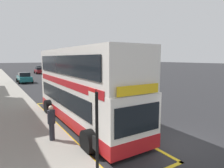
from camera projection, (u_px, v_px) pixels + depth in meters
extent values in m
plane|color=#28282B|center=(36.00, 79.00, 35.73)|extent=(260.00, 260.00, 0.00)
cube|color=white|center=(83.00, 100.00, 11.56)|extent=(2.40, 10.26, 2.30)
cube|color=white|center=(82.00, 65.00, 11.28)|extent=(2.38, 10.05, 1.90)
cube|color=red|center=(83.00, 114.00, 11.68)|extent=(2.42, 10.28, 0.60)
cube|color=#B2191E|center=(82.00, 81.00, 11.40)|extent=(2.43, 9.44, 0.36)
cube|color=black|center=(60.00, 96.00, 11.22)|extent=(0.04, 8.21, 0.90)
cube|color=black|center=(61.00, 65.00, 10.63)|extent=(0.04, 9.03, 1.00)
cube|color=black|center=(138.00, 119.00, 7.20)|extent=(2.11, 0.04, 1.10)
cube|color=yellow|center=(139.00, 90.00, 7.05)|extent=(1.92, 0.04, 0.36)
cylinder|color=black|center=(90.00, 141.00, 7.90)|extent=(0.56, 1.00, 1.00)
cylinder|color=black|center=(139.00, 129.00, 9.25)|extent=(0.56, 1.00, 1.00)
cylinder|color=black|center=(49.00, 107.00, 13.37)|extent=(0.56, 1.00, 1.00)
cylinder|color=black|center=(84.00, 102.00, 14.72)|extent=(0.56, 1.00, 1.00)
cube|color=gold|center=(59.00, 126.00, 11.05)|extent=(0.16, 12.72, 0.01)
cube|color=gold|center=(100.00, 118.00, 12.49)|extent=(0.16, 12.72, 0.01)
cube|color=gold|center=(53.00, 102.00, 17.04)|extent=(2.88, 0.16, 0.01)
cylinder|color=black|center=(97.00, 141.00, 5.44)|extent=(0.09, 0.09, 2.81)
cube|color=silver|center=(92.00, 97.00, 5.49)|extent=(0.05, 0.42, 0.30)
cube|color=red|center=(92.00, 90.00, 5.47)|extent=(0.05, 0.42, 0.10)
cube|color=black|center=(95.00, 143.00, 5.54)|extent=(0.06, 0.28, 0.40)
cube|color=slate|center=(40.00, 69.00, 55.48)|extent=(1.76, 4.20, 0.72)
cube|color=black|center=(40.00, 67.00, 55.31)|extent=(1.52, 1.90, 0.60)
cylinder|color=black|center=(35.00, 70.00, 56.13)|extent=(0.22, 0.60, 0.60)
cylinder|color=black|center=(42.00, 70.00, 57.11)|extent=(0.22, 0.60, 0.60)
cylinder|color=black|center=(37.00, 71.00, 53.94)|extent=(0.22, 0.60, 0.60)
cylinder|color=black|center=(44.00, 70.00, 54.92)|extent=(0.22, 0.60, 0.60)
cube|color=maroon|center=(39.00, 71.00, 47.36)|extent=(1.76, 4.20, 0.72)
cube|color=black|center=(39.00, 68.00, 47.19)|extent=(1.52, 1.90, 0.60)
cylinder|color=black|center=(34.00, 72.00, 48.01)|extent=(0.22, 0.60, 0.60)
cylinder|color=black|center=(42.00, 72.00, 48.99)|extent=(0.22, 0.60, 0.60)
cylinder|color=black|center=(37.00, 73.00, 45.82)|extent=(0.22, 0.60, 0.60)
cylinder|color=black|center=(45.00, 73.00, 46.80)|extent=(0.22, 0.60, 0.60)
cube|color=navy|center=(60.00, 77.00, 33.14)|extent=(1.76, 4.20, 0.72)
cube|color=black|center=(61.00, 73.00, 32.97)|extent=(1.52, 1.90, 0.60)
cylinder|color=black|center=(53.00, 78.00, 33.79)|extent=(0.22, 0.60, 0.60)
cylinder|color=black|center=(63.00, 78.00, 34.78)|extent=(0.22, 0.60, 0.60)
cylinder|color=black|center=(57.00, 80.00, 31.61)|extent=(0.22, 0.60, 0.60)
cylinder|color=black|center=(68.00, 79.00, 32.59)|extent=(0.22, 0.60, 0.60)
cube|color=#196066|center=(24.00, 78.00, 30.30)|extent=(1.76, 4.20, 0.72)
cube|color=black|center=(24.00, 74.00, 30.13)|extent=(1.52, 1.90, 0.60)
cylinder|color=black|center=(17.00, 80.00, 30.95)|extent=(0.22, 0.60, 0.60)
cylinder|color=black|center=(29.00, 80.00, 31.94)|extent=(0.22, 0.60, 0.60)
cylinder|color=black|center=(19.00, 82.00, 28.77)|extent=(0.22, 0.60, 0.60)
cylinder|color=black|center=(32.00, 81.00, 29.75)|extent=(0.22, 0.60, 0.60)
cylinder|color=#26262D|center=(52.00, 132.00, 8.83)|extent=(0.24, 0.24, 0.78)
cylinder|color=#26262D|center=(51.00, 117.00, 8.73)|extent=(0.34, 0.34, 0.62)
sphere|color=beige|center=(51.00, 108.00, 8.67)|extent=(0.21, 0.21, 0.21)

